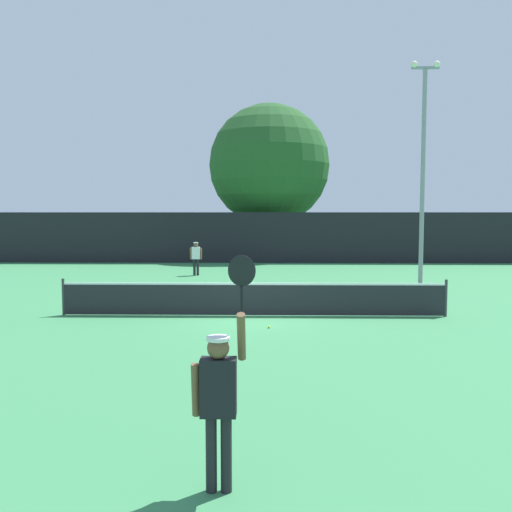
{
  "coord_description": "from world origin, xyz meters",
  "views": [
    {
      "loc": [
        0.39,
        -15.7,
        2.98
      ],
      "look_at": [
        -0.04,
        5.78,
        1.28
      ],
      "focal_mm": 38.57,
      "sensor_mm": 36.0,
      "label": 1
    }
  ],
  "objects_px": {
    "light_pole": "(423,160)",
    "parked_car_far": "(400,244)",
    "player_serving": "(220,389)",
    "tennis_ball": "(269,327)",
    "player_receiving": "(196,255)",
    "large_tree": "(269,165)",
    "parked_car_near": "(226,242)",
    "parked_car_mid": "(285,244)"
  },
  "relations": [
    {
      "from": "player_receiving",
      "to": "parked_car_mid",
      "type": "relative_size",
      "value": 0.37
    },
    {
      "from": "tennis_ball",
      "to": "player_receiving",
      "type": "bearing_deg",
      "value": 106.01
    },
    {
      "from": "player_serving",
      "to": "parked_car_far",
      "type": "distance_m",
      "value": 34.99
    },
    {
      "from": "player_receiving",
      "to": "large_tree",
      "type": "relative_size",
      "value": 0.16
    },
    {
      "from": "light_pole",
      "to": "parked_car_far",
      "type": "height_order",
      "value": "light_pole"
    },
    {
      "from": "tennis_ball",
      "to": "parked_car_mid",
      "type": "distance_m",
      "value": 24.87
    },
    {
      "from": "light_pole",
      "to": "large_tree",
      "type": "relative_size",
      "value": 0.9
    },
    {
      "from": "player_serving",
      "to": "parked_car_near",
      "type": "relative_size",
      "value": 0.58
    },
    {
      "from": "tennis_ball",
      "to": "player_serving",
      "type": "bearing_deg",
      "value": -93.82
    },
    {
      "from": "player_serving",
      "to": "large_tree",
      "type": "height_order",
      "value": "large_tree"
    },
    {
      "from": "player_receiving",
      "to": "light_pole",
      "type": "bearing_deg",
      "value": 161.28
    },
    {
      "from": "light_pole",
      "to": "parked_car_far",
      "type": "distance_m",
      "value": 17.42
    },
    {
      "from": "parked_car_mid",
      "to": "player_serving",
      "type": "bearing_deg",
      "value": -95.76
    },
    {
      "from": "light_pole",
      "to": "player_receiving",
      "type": "bearing_deg",
      "value": 161.28
    },
    {
      "from": "tennis_ball",
      "to": "parked_car_near",
      "type": "height_order",
      "value": "parked_car_near"
    },
    {
      "from": "player_serving",
      "to": "light_pole",
      "type": "xyz_separation_m",
      "value": [
        6.83,
        16.95,
        3.97
      ]
    },
    {
      "from": "light_pole",
      "to": "parked_car_far",
      "type": "relative_size",
      "value": 2.11
    },
    {
      "from": "player_serving",
      "to": "parked_car_mid",
      "type": "bearing_deg",
      "value": 86.91
    },
    {
      "from": "player_receiving",
      "to": "parked_car_far",
      "type": "bearing_deg",
      "value": -134.01
    },
    {
      "from": "player_serving",
      "to": "tennis_ball",
      "type": "xyz_separation_m",
      "value": [
        0.55,
        8.32,
        -1.08
      ]
    },
    {
      "from": "parked_car_near",
      "to": "player_receiving",
      "type": "bearing_deg",
      "value": -97.24
    },
    {
      "from": "light_pole",
      "to": "large_tree",
      "type": "xyz_separation_m",
      "value": [
        -6.18,
        13.8,
        1.01
      ]
    },
    {
      "from": "parked_car_near",
      "to": "player_serving",
      "type": "bearing_deg",
      "value": -91.74
    },
    {
      "from": "parked_car_mid",
      "to": "parked_car_far",
      "type": "bearing_deg",
      "value": -0.02
    },
    {
      "from": "light_pole",
      "to": "parked_car_far",
      "type": "bearing_deg",
      "value": 79.25
    },
    {
      "from": "parked_car_far",
      "to": "light_pole",
      "type": "bearing_deg",
      "value": -98.35
    },
    {
      "from": "tennis_ball",
      "to": "light_pole",
      "type": "xyz_separation_m",
      "value": [
        6.28,
        8.63,
        5.05
      ]
    },
    {
      "from": "player_serving",
      "to": "player_receiving",
      "type": "height_order",
      "value": "player_serving"
    },
    {
      "from": "parked_car_near",
      "to": "tennis_ball",
      "type": "bearing_deg",
      "value": -89.29
    },
    {
      "from": "large_tree",
      "to": "parked_car_near",
      "type": "xyz_separation_m",
      "value": [
        -3.15,
        4.24,
        -5.32
      ]
    },
    {
      "from": "player_receiving",
      "to": "parked_car_far",
      "type": "xyz_separation_m",
      "value": [
        12.84,
        13.29,
        -0.18
      ]
    },
    {
      "from": "player_receiving",
      "to": "parked_car_far",
      "type": "relative_size",
      "value": 0.37
    },
    {
      "from": "player_serving",
      "to": "large_tree",
      "type": "xyz_separation_m",
      "value": [
        0.65,
        30.75,
        4.98
      ]
    },
    {
      "from": "parked_car_near",
      "to": "parked_car_mid",
      "type": "relative_size",
      "value": 1.02
    },
    {
      "from": "player_receiving",
      "to": "parked_car_mid",
      "type": "xyz_separation_m",
      "value": [
        4.66,
        12.92,
        -0.18
      ]
    },
    {
      "from": "large_tree",
      "to": "parked_car_far",
      "type": "bearing_deg",
      "value": 16.6
    },
    {
      "from": "parked_car_near",
      "to": "parked_car_mid",
      "type": "bearing_deg",
      "value": -28.98
    },
    {
      "from": "tennis_ball",
      "to": "parked_car_far",
      "type": "relative_size",
      "value": 0.02
    },
    {
      "from": "player_receiving",
      "to": "parked_car_mid",
      "type": "distance_m",
      "value": 13.73
    },
    {
      "from": "player_receiving",
      "to": "parked_car_far",
      "type": "distance_m",
      "value": 18.48
    },
    {
      "from": "parked_car_far",
      "to": "player_receiving",
      "type": "bearing_deg",
      "value": -131.61
    },
    {
      "from": "player_receiving",
      "to": "parked_car_near",
      "type": "relative_size",
      "value": 0.36
    }
  ]
}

